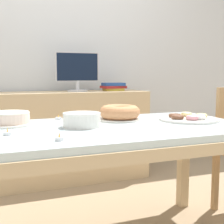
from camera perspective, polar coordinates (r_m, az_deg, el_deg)
The scene contains 12 objects.
wall_back at distance 3.31m, azimuth -10.23°, elevation 11.36°, with size 8.00×0.10×2.60m, color silver.
dining_table at distance 1.79m, azimuth 0.03°, elevation -5.44°, with size 1.61×0.90×0.74m.
sideboard at distance 3.06m, azimuth -8.83°, elevation -4.49°, with size 1.64×0.44×0.87m.
computer_monitor at distance 3.04m, azimuth -6.35°, elevation 7.32°, with size 0.42×0.20×0.38m.
book_stack at distance 3.16m, azimuth 0.25°, elevation 4.63°, with size 0.25×0.18×0.08m.
cake_chocolate_round at distance 1.89m, azimuth -18.23°, elevation -1.22°, with size 0.28×0.28×0.08m.
cake_golden_bundt at distance 1.99m, azimuth 1.43°, elevation -0.16°, with size 0.26×0.26×0.09m.
pastry_platter at distance 2.04m, azimuth 13.88°, elevation -1.12°, with size 0.38×0.38×0.04m.
plate_stack at distance 1.74m, azimuth -5.53°, elevation -1.43°, with size 0.21×0.21×0.08m.
tealight_centre at distance 1.58m, azimuth -18.56°, elevation -3.69°, with size 0.04×0.04×0.04m.
tealight_right_edge at distance 1.40m, azimuth -9.59°, elevation -4.79°, with size 0.04×0.04×0.04m.
tealight_near_front at distance 2.04m, azimuth -9.78°, elevation -1.10°, with size 0.04×0.04×0.04m.
Camera 1 is at (-0.63, -1.63, 1.03)m, focal length 50.00 mm.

